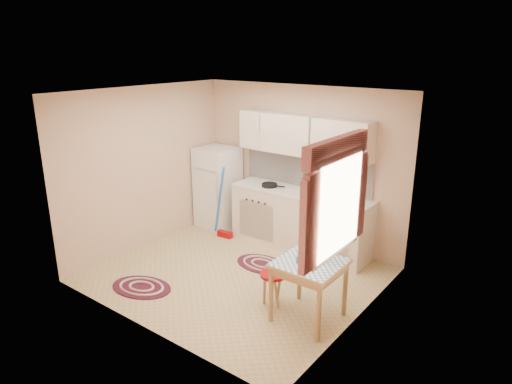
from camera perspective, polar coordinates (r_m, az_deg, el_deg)
room_shell at (r=5.99m, az=-0.00°, el=3.77°), size 3.64×3.60×2.52m
fridge at (r=7.97m, az=-4.79°, el=0.56°), size 0.65×0.60×1.40m
broom at (r=7.47m, az=-4.00°, el=-1.41°), size 0.29×0.15×1.20m
base_cabinets at (r=7.16m, az=5.47°, el=-3.68°), size 2.25×0.60×0.88m
countertop at (r=7.00m, az=5.58°, el=-0.17°), size 2.27×0.62×0.04m
frying_pan at (r=7.24m, az=1.69°, el=0.87°), size 0.29×0.29×0.05m
red_kettle at (r=6.85m, az=7.29°, el=0.51°), size 0.29×0.27×0.22m
red_canister at (r=6.82m, az=7.84°, el=0.14°), size 0.14×0.14×0.16m
table at (r=5.41m, az=6.57°, el=-12.14°), size 0.72×0.72×0.72m
stool at (r=5.72m, az=2.17°, el=-11.98°), size 0.35×0.35×0.42m
coffee_pot at (r=5.22m, az=8.49°, el=-7.04°), size 0.17×0.16×0.30m
mug at (r=5.17m, az=5.49°, el=-8.43°), size 0.11×0.11×0.10m
rug_center at (r=6.75m, az=0.77°, el=-9.00°), size 0.83×0.56×0.02m
rug_left at (r=6.34m, az=-14.11°, el=-11.46°), size 0.95×0.73×0.02m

